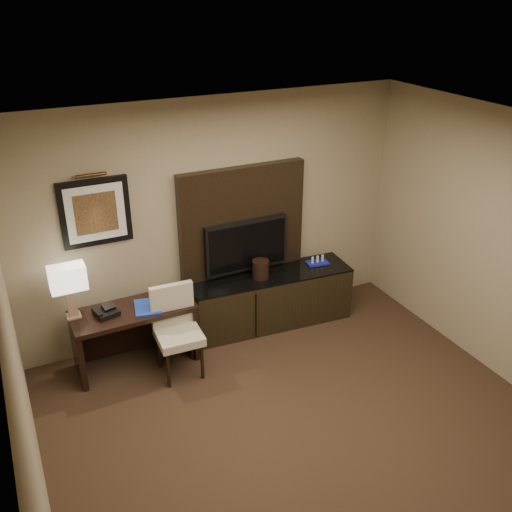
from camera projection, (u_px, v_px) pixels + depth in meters
floor at (329, 461)px, 4.94m from camera, size 4.50×5.00×0.01m
ceiling at (352, 157)px, 3.75m from camera, size 4.50×5.00×0.01m
wall_back at (216, 218)px, 6.37m from camera, size 4.50×0.01×2.70m
wall_left at (28, 419)px, 3.47m from camera, size 0.01×5.00×2.70m
desk at (136, 336)px, 6.05m from camera, size 1.28×0.56×0.68m
credenza at (271, 298)px, 6.79m from camera, size 1.94×0.67×0.66m
tv_wall_panel at (242, 222)px, 6.47m from camera, size 1.50×0.12×1.30m
tv at (246, 245)px, 6.50m from camera, size 1.00×0.08×0.60m
artwork at (95, 212)px, 5.71m from camera, size 0.70×0.04×0.70m
picture_light at (91, 175)px, 5.51m from camera, size 0.04×0.04×0.30m
desk_chair at (179, 335)px, 5.84m from camera, size 0.47×0.54×0.94m
table_lamp at (70, 290)px, 5.64m from camera, size 0.38×0.22×0.61m
desk_phone at (106, 310)px, 5.77m from camera, size 0.26×0.25×0.11m
blue_folder at (147, 307)px, 5.91m from camera, size 0.32×0.38×0.02m
book at (146, 299)px, 5.88m from camera, size 0.15×0.03×0.21m
ice_bucket at (261, 269)px, 6.52m from camera, size 0.24×0.24×0.22m
minibar_tray at (317, 260)px, 6.87m from camera, size 0.28×0.19×0.09m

